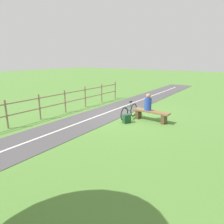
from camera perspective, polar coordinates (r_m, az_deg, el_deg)
ground_plane at (r=10.82m, az=2.71°, el=-0.70°), size 80.00×80.00×0.00m
paved_path at (r=8.47m, az=-16.79°, el=-5.80°), size 2.37×36.01×0.02m
path_centre_line at (r=8.47m, az=-16.80°, el=-5.74°), size 0.20×32.00×0.00m
bench at (r=9.81m, az=10.86°, el=-0.50°), size 1.83×0.53×0.50m
person_seated at (r=9.77m, az=10.09°, el=2.55°), size 0.36×0.36×0.80m
bicycle at (r=10.05m, az=4.86°, el=0.14°), size 0.09×1.64×0.85m
backpack at (r=9.39m, az=4.11°, el=-1.90°), size 0.37×0.40×0.40m
fence_roadside at (r=11.35m, az=-13.11°, el=3.45°), size 0.23×9.80×1.25m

